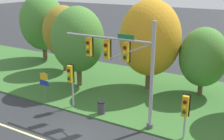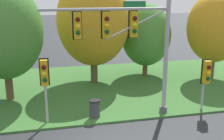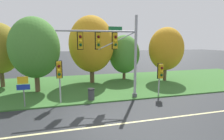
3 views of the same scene
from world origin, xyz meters
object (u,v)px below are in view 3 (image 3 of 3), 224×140
tree_tall_centre (124,54)px  route_sign_post (23,87)px  pedestrian_signal_near_kerb (160,73)px  pedestrian_signal_further_along (59,73)px  tree_behind_signpost (35,48)px  tree_mid_verge (92,44)px  traffic_signal_mast (113,48)px  trash_bin (91,94)px  tree_right_far (166,49)px

tree_tall_centre → route_sign_post: bearing=-144.2°
pedestrian_signal_near_kerb → tree_tall_centre: size_ratio=0.52×
pedestrian_signal_further_along → tree_behind_signpost: bearing=119.1°
route_sign_post → tree_mid_verge: (5.84, 6.35, 2.87)m
pedestrian_signal_further_along → tree_mid_verge: bearing=61.9°
pedestrian_signal_near_kerb → tree_behind_signpost: bearing=158.3°
pedestrian_signal_further_along → tree_mid_verge: (3.35, 6.28, 1.98)m
traffic_signal_mast → pedestrian_signal_further_along: size_ratio=2.07×
traffic_signal_mast → trash_bin: traffic_signal_mast is taller
pedestrian_signal_further_along → trash_bin: 3.06m
traffic_signal_mast → route_sign_post: 7.15m
tree_right_far → trash_bin: 11.34m
route_sign_post → tree_right_far: tree_right_far is taller
traffic_signal_mast → tree_right_far: bearing=32.8°
tree_mid_verge → trash_bin: size_ratio=8.06×
pedestrian_signal_near_kerb → route_sign_post: size_ratio=1.25×
pedestrian_signal_near_kerb → route_sign_post: (-10.76, 0.18, -0.54)m
pedestrian_signal_near_kerb → trash_bin: bearing=175.4°
route_sign_post → tree_mid_verge: size_ratio=0.30×
pedestrian_signal_further_along → route_sign_post: size_ratio=1.43×
traffic_signal_mast → tree_mid_verge: (-0.78, 6.23, 0.17)m
tree_right_far → trash_bin: size_ratio=6.81×
tree_tall_centre → traffic_signal_mast: bearing=-115.5°
tree_right_far → pedestrian_signal_further_along: bearing=-156.9°
tree_mid_verge → trash_bin: 7.26m
route_sign_post → tree_behind_signpost: size_ratio=0.33×
tree_mid_verge → pedestrian_signal_further_along: bearing=-118.1°
pedestrian_signal_near_kerb → trash_bin: pedestrian_signal_near_kerb is taller
route_sign_post → tree_behind_signpost: tree_behind_signpost is taller
trash_bin → tree_mid_verge: bearing=80.9°
pedestrian_signal_near_kerb → pedestrian_signal_further_along: size_ratio=0.87×
pedestrian_signal_near_kerb → route_sign_post: pedestrian_signal_near_kerb is taller
tree_mid_verge → route_sign_post: bearing=-132.6°
tree_tall_centre → trash_bin: 9.01m
traffic_signal_mast → tree_tall_centre: traffic_signal_mast is taller
tree_behind_signpost → route_sign_post: bearing=-94.6°
tree_mid_verge → tree_tall_centre: size_ratio=1.37×
pedestrian_signal_near_kerb → trash_bin: 6.11m
tree_behind_signpost → tree_right_far: 14.28m
tree_behind_signpost → trash_bin: 6.89m
traffic_signal_mast → tree_behind_signpost: size_ratio=0.98×
pedestrian_signal_further_along → trash_bin: bearing=5.3°
tree_behind_signpost → trash_bin: size_ratio=7.39×
tree_right_far → traffic_signal_mast: bearing=-147.2°
route_sign_post → tree_right_far: (14.54, 5.22, 2.31)m
tree_behind_signpost → tree_mid_verge: tree_mid_verge is taller
trash_bin → route_sign_post: bearing=-176.6°
pedestrian_signal_near_kerb → tree_right_far: (3.78, 5.39, 1.77)m
pedestrian_signal_further_along → tree_tall_centre: 10.39m
pedestrian_signal_further_along → trash_bin: pedestrian_signal_further_along is taller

